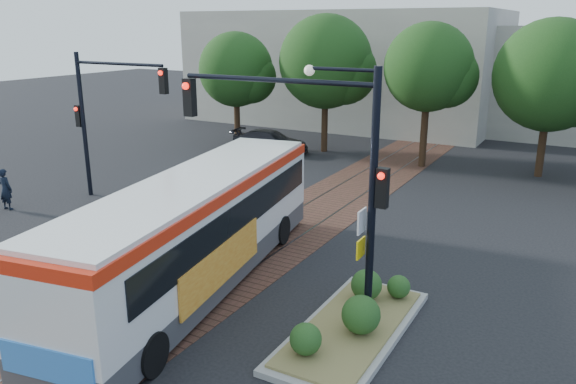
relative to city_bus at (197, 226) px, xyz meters
name	(u,v)px	position (x,y,z in m)	size (l,w,h in m)	color
ground	(213,275)	(0.00, 0.62, -1.73)	(120.00, 120.00, 0.00)	black
trackbed	(281,233)	(0.00, 4.62, -1.72)	(3.60, 40.00, 0.02)	#543126
tree_row	(425,70)	(1.21, 17.04, 3.12)	(26.40, 5.60, 7.67)	#382314
warehouses	(449,73)	(-0.52, 29.37, 2.08)	(40.00, 13.00, 8.00)	#ADA899
city_bus	(197,226)	(0.00, 0.00, 0.00)	(4.36, 11.82, 3.10)	#404043
traffic_island	(354,319)	(4.82, -0.28, -1.40)	(2.20, 5.20, 1.13)	gray
signal_pole_main	(323,157)	(3.86, -0.19, 2.43)	(5.49, 0.46, 6.00)	black
signal_pole_left	(101,107)	(-8.37, 4.62, 2.14)	(4.99, 0.34, 6.00)	black
officer	(5,189)	(-10.80, 1.60, -0.90)	(0.61, 0.40, 1.66)	black
parked_car	(270,142)	(-7.04, 15.59, -1.08)	(1.80, 4.43, 1.29)	black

